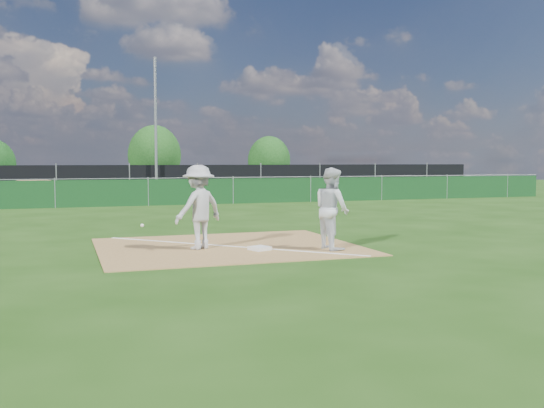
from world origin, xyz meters
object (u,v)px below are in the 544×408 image
(runner, at_px, (332,209))
(tree_right, at_px, (269,161))
(tree_mid, at_px, (155,155))
(play_at_first, at_px, (199,207))
(car_mid, at_px, (96,179))
(first_base, at_px, (260,248))
(car_right, at_px, (180,181))
(light_pole, at_px, (156,127))

(runner, relative_size, tree_right, 0.47)
(tree_right, bearing_deg, runner, -106.43)
(runner, bearing_deg, tree_mid, -6.84)
(play_at_first, distance_m, tree_right, 34.25)
(play_at_first, relative_size, car_mid, 0.41)
(runner, relative_size, car_mid, 0.38)
(first_base, xyz_separation_m, tree_mid, (2.48, 33.61, 2.38))
(first_base, xyz_separation_m, car_mid, (-2.17, 27.84, 0.77))
(first_base, height_order, car_right, car_right)
(first_base, relative_size, runner, 0.21)
(runner, relative_size, tree_mid, 0.40)
(light_pole, distance_m, car_right, 7.03)
(runner, distance_m, car_right, 28.62)
(car_right, bearing_deg, light_pole, 156.77)
(tree_mid, bearing_deg, play_at_first, -96.47)
(car_right, bearing_deg, tree_right, -62.02)
(light_pole, bearing_deg, car_right, 66.96)
(play_at_first, bearing_deg, car_right, 80.41)
(car_mid, distance_m, tree_mid, 7.58)
(play_at_first, distance_m, tree_mid, 33.21)
(runner, bearing_deg, car_right, -8.96)
(light_pole, relative_size, first_base, 20.08)
(light_pole, xyz_separation_m, car_right, (2.42, 5.70, -3.34))
(runner, xyz_separation_m, tree_right, (9.67, 32.80, 1.11))
(play_at_first, bearing_deg, light_pole, 84.16)
(light_pole, distance_m, play_at_first, 22.22)
(first_base, distance_m, runner, 1.90)
(first_base, xyz_separation_m, car_right, (3.40, 28.24, 0.60))
(car_right, xyz_separation_m, tree_mid, (-0.93, 5.37, 1.78))
(car_right, distance_m, tree_mid, 5.74)
(car_right, bearing_deg, play_at_first, 170.22)
(play_at_first, bearing_deg, tree_mid, 83.53)
(first_base, relative_size, car_right, 0.09)
(tree_right, bearing_deg, play_at_first, -111.56)
(runner, bearing_deg, play_at_first, 66.17)
(light_pole, distance_m, first_base, 22.90)
(runner, xyz_separation_m, car_right, (1.76, 28.56, -0.28))
(play_at_first, distance_m, runner, 3.06)
(car_mid, xyz_separation_m, tree_mid, (4.65, 5.77, 1.61))
(first_base, bearing_deg, tree_right, 70.79)
(tree_mid, xyz_separation_m, tree_right, (8.84, -1.13, -0.39))
(light_pole, relative_size, tree_right, 2.00)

